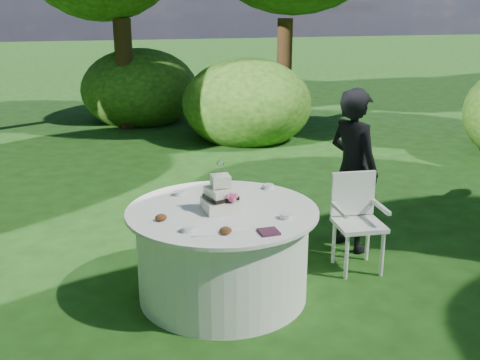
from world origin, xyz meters
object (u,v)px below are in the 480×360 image
guest (353,170)px  chair (356,214)px  table (223,252)px  cake (221,197)px  napkins (269,232)px

guest → chair: 0.52m
guest → chair: (-0.16, -0.40, -0.29)m
table → cake: (-0.02, -0.03, 0.50)m
napkins → cake: size_ratio=0.34×
napkins → cake: 0.60m
napkins → cake: (-0.20, 0.56, 0.10)m
cake → chair: bearing=8.7°
cake → chair: (1.34, 0.21, -0.37)m
napkins → chair: 1.40m
chair → napkins: bearing=-146.2°
napkins → chair: bearing=33.8°
table → napkins: bearing=-72.8°
cake → napkins: bearing=-70.2°
chair → guest: bearing=67.8°
chair → table: bearing=-172.6°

